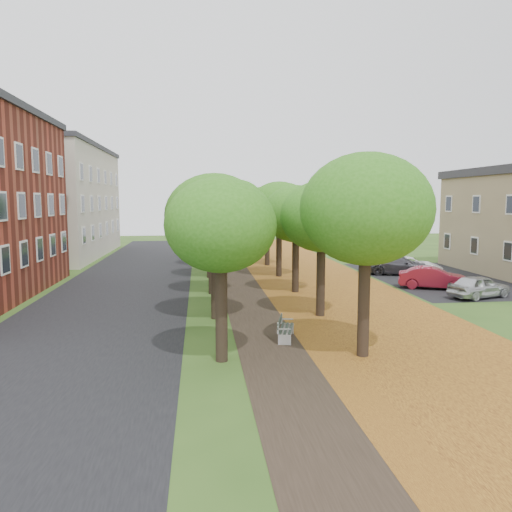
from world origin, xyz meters
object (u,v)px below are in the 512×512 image
object	(u,v)px
bench	(285,328)
car_grey	(398,265)
car_silver	(479,286)
car_white	(410,265)
car_red	(433,278)

from	to	relation	value
bench	car_grey	bearing A→B (deg)	-20.79
car_silver	car_white	world-z (taller)	car_silver
car_silver	car_red	world-z (taller)	car_red
car_silver	car_red	bearing A→B (deg)	2.05
car_white	car_silver	bearing A→B (deg)	-166.50
bench	car_silver	size ratio (longest dim) A/B	0.48
car_grey	car_white	bearing A→B (deg)	-58.91
car_silver	car_red	xyz separation A→B (m)	(-1.18, 2.95, 0.03)
car_grey	car_white	distance (m)	0.99
car_red	car_grey	bearing A→B (deg)	21.34
car_white	bench	bearing A→B (deg)	156.22
car_grey	car_white	xyz separation A→B (m)	(0.97, 0.19, -0.08)
bench	car_grey	xyz separation A→B (m)	(10.87, 15.49, 0.28)
car_silver	car_red	distance (m)	3.18
car_grey	bench	bearing A→B (deg)	165.01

